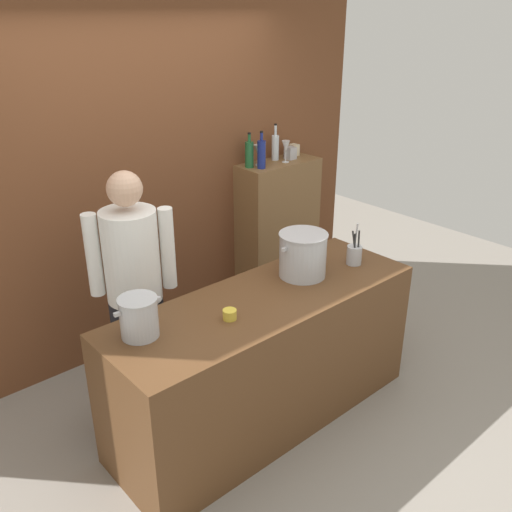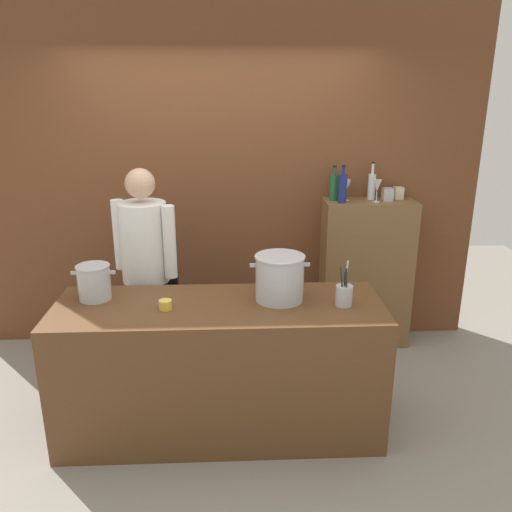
{
  "view_description": "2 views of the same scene",
  "coord_description": "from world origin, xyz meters",
  "px_view_note": "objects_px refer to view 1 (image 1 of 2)",
  "views": [
    {
      "loc": [
        -2.01,
        -2.19,
        2.52
      ],
      "look_at": [
        0.18,
        0.29,
        1.02
      ],
      "focal_mm": 39.03,
      "sensor_mm": 36.0,
      "label": 1
    },
    {
      "loc": [
        0.1,
        -2.99,
        2.2
      ],
      "look_at": [
        0.25,
        0.4,
        1.08
      ],
      "focal_mm": 36.44,
      "sensor_mm": 36.0,
      "label": 2
    }
  ],
  "objects_px": {
    "utensil_crock": "(354,254)",
    "wine_bottle_clear": "(275,147)",
    "wine_bottle_green": "(249,154)",
    "spice_tin_silver": "(290,153)",
    "butter_jar": "(230,314)",
    "wine_bottle_cobalt": "(261,154)",
    "stockpot_small": "(139,317)",
    "spice_tin_cream": "(294,150)",
    "wine_glass_tall": "(259,151)",
    "stockpot_large": "(303,255)",
    "wine_glass_wide": "(286,147)",
    "chef": "(134,280)"
  },
  "relations": [
    {
      "from": "wine_bottle_clear",
      "to": "wine_bottle_cobalt",
      "type": "height_order",
      "value": "wine_bottle_clear"
    },
    {
      "from": "wine_glass_tall",
      "to": "stockpot_large",
      "type": "bearing_deg",
      "value": -119.26
    },
    {
      "from": "stockpot_large",
      "to": "utensil_crock",
      "type": "relative_size",
      "value": 1.29
    },
    {
      "from": "butter_jar",
      "to": "wine_bottle_cobalt",
      "type": "height_order",
      "value": "wine_bottle_cobalt"
    },
    {
      "from": "utensil_crock",
      "to": "spice_tin_cream",
      "type": "relative_size",
      "value": 2.91
    },
    {
      "from": "wine_bottle_cobalt",
      "to": "wine_glass_tall",
      "type": "bearing_deg",
      "value": 61.87
    },
    {
      "from": "wine_bottle_green",
      "to": "spice_tin_silver",
      "type": "distance_m",
      "value": 0.45
    },
    {
      "from": "utensil_crock",
      "to": "chef",
      "type": "bearing_deg",
      "value": 153.29
    },
    {
      "from": "stockpot_small",
      "to": "wine_glass_tall",
      "type": "xyz_separation_m",
      "value": [
        1.83,
        1.1,
        0.39
      ]
    },
    {
      "from": "stockpot_large",
      "to": "spice_tin_cream",
      "type": "height_order",
      "value": "spice_tin_cream"
    },
    {
      "from": "stockpot_small",
      "to": "spice_tin_cream",
      "type": "relative_size",
      "value": 2.74
    },
    {
      "from": "utensil_crock",
      "to": "spice_tin_silver",
      "type": "bearing_deg",
      "value": 64.11
    },
    {
      "from": "stockpot_small",
      "to": "spice_tin_silver",
      "type": "bearing_deg",
      "value": 26.15
    },
    {
      "from": "butter_jar",
      "to": "spice_tin_silver",
      "type": "xyz_separation_m",
      "value": [
        1.7,
        1.25,
        0.41
      ]
    },
    {
      "from": "wine_bottle_clear",
      "to": "wine_bottle_green",
      "type": "distance_m",
      "value": 0.33
    },
    {
      "from": "spice_tin_silver",
      "to": "wine_bottle_clear",
      "type": "bearing_deg",
      "value": 151.22
    },
    {
      "from": "wine_bottle_green",
      "to": "wine_glass_wide",
      "type": "xyz_separation_m",
      "value": [
        0.34,
        -0.08,
        0.02
      ]
    },
    {
      "from": "utensil_crock",
      "to": "wine_bottle_green",
      "type": "xyz_separation_m",
      "value": [
        0.16,
        1.27,
        0.43
      ]
    },
    {
      "from": "utensil_crock",
      "to": "wine_glass_tall",
      "type": "bearing_deg",
      "value": 78.48
    },
    {
      "from": "stockpot_small",
      "to": "spice_tin_cream",
      "type": "bearing_deg",
      "value": 26.46
    },
    {
      "from": "utensil_crock",
      "to": "wine_bottle_clear",
      "type": "xyz_separation_m",
      "value": [
        0.48,
        1.3,
        0.43
      ]
    },
    {
      "from": "wine_bottle_cobalt",
      "to": "spice_tin_cream",
      "type": "xyz_separation_m",
      "value": [
        0.5,
        0.13,
        -0.07
      ]
    },
    {
      "from": "chef",
      "to": "stockpot_large",
      "type": "relative_size",
      "value": 4.4
    },
    {
      "from": "stockpot_large",
      "to": "spice_tin_silver",
      "type": "distance_m",
      "value": 1.53
    },
    {
      "from": "spice_tin_silver",
      "to": "utensil_crock",
      "type": "bearing_deg",
      "value": -115.89
    },
    {
      "from": "utensil_crock",
      "to": "wine_glass_wide",
      "type": "bearing_deg",
      "value": 67.38
    },
    {
      "from": "wine_bottle_green",
      "to": "wine_glass_tall",
      "type": "bearing_deg",
      "value": 1.41
    },
    {
      "from": "chef",
      "to": "butter_jar",
      "type": "bearing_deg",
      "value": 135.72
    },
    {
      "from": "chef",
      "to": "wine_glass_wide",
      "type": "relative_size",
      "value": 8.96
    },
    {
      "from": "utensil_crock",
      "to": "butter_jar",
      "type": "height_order",
      "value": "utensil_crock"
    },
    {
      "from": "stockpot_large",
      "to": "stockpot_small",
      "type": "height_order",
      "value": "stockpot_large"
    },
    {
      "from": "chef",
      "to": "stockpot_large",
      "type": "distance_m",
      "value": 1.08
    },
    {
      "from": "utensil_crock",
      "to": "spice_tin_cream",
      "type": "xyz_separation_m",
      "value": [
        0.71,
        1.31,
        0.37
      ]
    },
    {
      "from": "chef",
      "to": "stockpot_large",
      "type": "bearing_deg",
      "value": 176.94
    },
    {
      "from": "wine_glass_tall",
      "to": "utensil_crock",
      "type": "bearing_deg",
      "value": -101.52
    },
    {
      "from": "stockpot_small",
      "to": "spice_tin_cream",
      "type": "height_order",
      "value": "spice_tin_cream"
    },
    {
      "from": "utensil_crock",
      "to": "butter_jar",
      "type": "distance_m",
      "value": 1.1
    },
    {
      "from": "butter_jar",
      "to": "wine_bottle_clear",
      "type": "bearing_deg",
      "value": 39.72
    },
    {
      "from": "spice_tin_silver",
      "to": "spice_tin_cream",
      "type": "bearing_deg",
      "value": 32.07
    },
    {
      "from": "chef",
      "to": "wine_glass_tall",
      "type": "height_order",
      "value": "chef"
    },
    {
      "from": "stockpot_small",
      "to": "utensil_crock",
      "type": "xyz_separation_m",
      "value": [
        1.57,
        -0.17,
        -0.04
      ]
    },
    {
      "from": "wine_bottle_green",
      "to": "wine_glass_tall",
      "type": "xyz_separation_m",
      "value": [
        0.1,
        0.0,
        0.01
      ]
    },
    {
      "from": "utensil_crock",
      "to": "spice_tin_silver",
      "type": "distance_m",
      "value": 1.42
    },
    {
      "from": "stockpot_large",
      "to": "wine_glass_wide",
      "type": "distance_m",
      "value": 1.44
    },
    {
      "from": "stockpot_large",
      "to": "wine_bottle_green",
      "type": "height_order",
      "value": "wine_bottle_green"
    },
    {
      "from": "butter_jar",
      "to": "spice_tin_silver",
      "type": "height_order",
      "value": "spice_tin_silver"
    },
    {
      "from": "chef",
      "to": "wine_glass_tall",
      "type": "bearing_deg",
      "value": -131.19
    },
    {
      "from": "wine_bottle_green",
      "to": "wine_bottle_cobalt",
      "type": "bearing_deg",
      "value": -57.95
    },
    {
      "from": "chef",
      "to": "spice_tin_silver",
      "type": "bearing_deg",
      "value": -135.62
    },
    {
      "from": "stockpot_small",
      "to": "wine_bottle_cobalt",
      "type": "relative_size",
      "value": 0.9
    }
  ]
}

